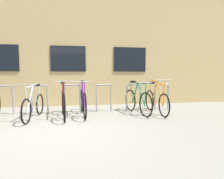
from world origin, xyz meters
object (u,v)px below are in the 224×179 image
bicycle_purple (83,102)px  bicycle_orange (156,101)px  bicycle_green (137,101)px  bicycle_maroon (63,103)px  bicycle_silver (34,105)px

bicycle_purple → bicycle_orange: bicycle_orange is taller
bicycle_green → bicycle_purple: bearing=-179.7°
bicycle_maroon → bicycle_orange: bearing=3.0°
bicycle_purple → bicycle_green: size_ratio=1.05×
bicycle_maroon → bicycle_silver: bearing=-179.2°
bicycle_silver → bicycle_maroon: (0.79, 0.01, 0.04)m
bicycle_silver → bicycle_maroon: 0.79m
bicycle_maroon → bicycle_orange: 2.83m
bicycle_purple → bicycle_maroon: bicycle_maroon is taller
bicycle_purple → bicycle_orange: size_ratio=1.00×
bicycle_purple → bicycle_orange: bearing=-0.7°
bicycle_silver → bicycle_maroon: bicycle_maroon is taller
bicycle_silver → bicycle_maroon: size_ratio=0.98×
bicycle_purple → bicycle_orange: 2.27m
bicycle_purple → bicycle_orange: (2.27, -0.03, -0.02)m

